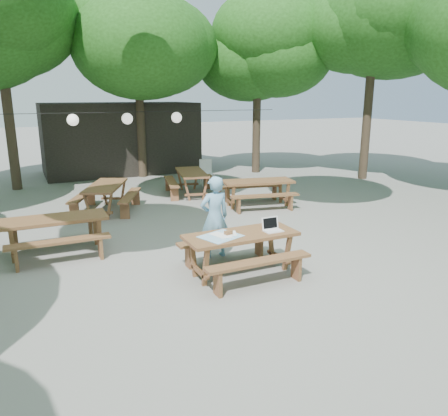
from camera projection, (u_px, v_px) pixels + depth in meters
The scene contains 12 objects.
ground at pixel (213, 253), 8.85m from camera, with size 80.00×80.00×0.00m, color slate.
pavilion at pixel (120, 138), 17.89m from camera, with size 6.00×3.00×2.80m, color black.
main_picnic_table at pixel (241, 253), 7.78m from camera, with size 2.00×1.58×0.75m.
picnic_table_nw at pixel (56, 235), 8.77m from camera, with size 2.01×1.60×0.75m.
picnic_table_ne at pixel (258, 193), 12.51m from camera, with size 2.18×1.93×0.75m.
picnic_table_far_w at pixel (106, 198), 11.92m from camera, with size 2.23×2.39×0.75m.
picnic_table_far_e at pixel (192, 183), 13.95m from camera, with size 1.94×2.19×0.75m.
woman at pixel (215, 217), 8.49m from camera, with size 0.59×0.39×1.62m, color #6EA5C9.
plastic_chair at pixel (207, 178), 15.46m from camera, with size 0.52×0.52×0.90m.
laptop at pixel (272, 227), 7.84m from camera, with size 0.33×0.26×0.24m.
tabletop_clutter at pixel (222, 235), 7.54m from camera, with size 0.80×0.73×0.08m.
paper_lanterns at pixel (128, 119), 13.42m from camera, with size 9.00×0.34×0.38m.
Camera 1 is at (-3.36, -7.63, 3.13)m, focal length 35.00 mm.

